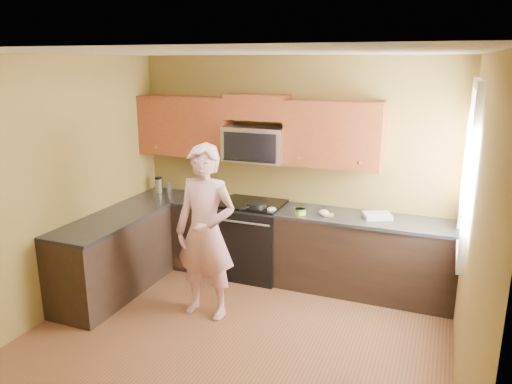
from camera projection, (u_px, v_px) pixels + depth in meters
The scene contains 26 objects.
floor at pixel (225, 350), 4.60m from camera, with size 4.00×4.00×0.00m, color brown.
ceiling at pixel (219, 53), 3.89m from camera, with size 4.00×4.00×0.00m, color white.
wall_back at pixel (292, 168), 6.04m from camera, with size 4.00×4.00×0.00m, color olive.
wall_front at pixel (51, 327), 2.45m from camera, with size 4.00×4.00×0.00m, color olive.
wall_left at pixel (44, 192), 4.96m from camera, with size 4.00×4.00×0.00m, color olive.
wall_right at pixel (472, 245), 3.53m from camera, with size 4.00×4.00×0.00m, color olive.
cabinet_back_run at pixel (283, 245), 6.01m from camera, with size 4.00×0.60×0.88m, color black.
cabinet_left_run at pixel (113, 258), 5.63m from camera, with size 0.60×1.60×0.88m, color black.
countertop_back at pixel (283, 210), 5.88m from camera, with size 4.00×0.62×0.04m, color black.
countertop_left at pixel (110, 220), 5.50m from camera, with size 0.62×1.60×0.04m, color black.
stove at pixel (252, 239), 6.12m from camera, with size 0.76×0.65×0.95m, color black, non-canonical shape.
microwave at pixel (256, 161), 5.98m from camera, with size 0.76×0.40×0.42m, color silver, non-canonical shape.
upper_cab_left at pixel (186, 155), 6.36m from camera, with size 1.22×0.33×0.75m, color brown, non-canonical shape.
upper_cab_right at pixel (332, 166), 5.67m from camera, with size 1.12×0.33×0.75m, color brown, non-canonical shape.
upper_cab_over_mw at pixel (257, 107), 5.84m from camera, with size 0.76×0.33×0.30m, color brown.
window at pixel (470, 171), 4.54m from camera, with size 0.06×1.06×1.66m, color white, non-canonical shape.
woman at pixel (206, 232), 5.05m from camera, with size 0.67×0.44×1.84m, color pink.
frying_pan at pixel (256, 207), 5.82m from camera, with size 0.26×0.45×0.06m, color black, non-canonical shape.
butter_tub at pixel (300, 215), 5.63m from camera, with size 0.13×0.13×0.09m, color yellow, non-canonical shape.
toast_slice at pixel (328, 215), 5.60m from camera, with size 0.11×0.11×0.01m, color #B27F47.
napkin_a at pixel (272, 210), 5.72m from camera, with size 0.11×0.12×0.06m, color silver.
napkin_b at pixel (324, 213), 5.60m from camera, with size 0.12×0.13×0.07m, color silver.
dish_towel at pixel (377, 216), 5.51m from camera, with size 0.30×0.24×0.05m, color white.
travel_mug at pixel (159, 192), 6.60m from camera, with size 0.09×0.09×0.20m, color silver, non-canonical shape.
glass_a at pixel (170, 187), 6.64m from camera, with size 0.07×0.07×0.12m, color silver.
glass_b at pixel (195, 189), 6.53m from camera, with size 0.07×0.07×0.12m, color silver.
Camera 1 is at (1.77, -3.65, 2.64)m, focal length 34.30 mm.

